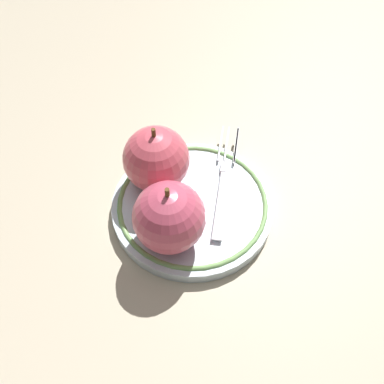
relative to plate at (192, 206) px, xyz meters
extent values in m
plane|color=#B1A58B|center=(0.00, 0.01, -0.01)|extent=(2.00, 2.00, 0.00)
cylinder|color=silver|center=(0.00, 0.00, 0.00)|extent=(0.19, 0.19, 0.02)
torus|color=#72A25A|center=(0.00, 0.00, 0.01)|extent=(0.18, 0.18, 0.01)
sphere|color=#BC465F|center=(0.05, 0.00, 0.05)|extent=(0.08, 0.08, 0.08)
cylinder|color=brown|center=(0.05, 0.00, 0.09)|extent=(0.00, 0.00, 0.01)
sphere|color=#CA4B5A|center=(-0.01, -0.05, 0.05)|extent=(0.08, 0.08, 0.08)
cylinder|color=brown|center=(-0.01, -0.05, 0.09)|extent=(0.00, 0.00, 0.01)
cube|color=silver|center=(-0.01, 0.03, 0.01)|extent=(0.10, 0.04, 0.00)
cube|color=silver|center=(-0.07, 0.02, 0.01)|extent=(0.02, 0.01, 0.00)
cube|color=silver|center=(-0.11, 0.02, 0.01)|extent=(0.06, 0.02, 0.00)
cube|color=silver|center=(-0.11, 0.01, 0.01)|extent=(0.06, 0.02, 0.00)
cube|color=silver|center=(-0.10, 0.00, 0.01)|extent=(0.06, 0.02, 0.00)
cube|color=silver|center=(-0.10, -0.01, 0.01)|extent=(0.06, 0.02, 0.00)
camera|label=1|loc=(0.26, 0.13, 0.43)|focal=40.00mm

